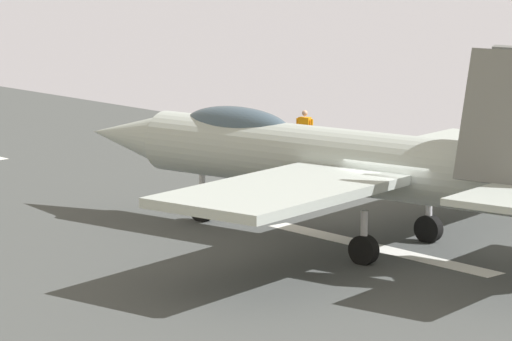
# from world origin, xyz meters

# --- Properties ---
(ground_plane) EXTENTS (400.00, 400.00, 0.00)m
(ground_plane) POSITION_xyz_m (0.00, 0.00, 0.00)
(ground_plane) COLOR gray
(runway_strip) EXTENTS (240.00, 26.00, 0.02)m
(runway_strip) POSITION_xyz_m (-0.02, 0.00, 0.01)
(runway_strip) COLOR #434646
(runway_strip) RESTS_ON ground
(fighter_jet) EXTENTS (17.35, 14.83, 5.54)m
(fighter_jet) POSITION_xyz_m (1.92, 0.34, 2.34)
(fighter_jet) COLOR #A6AFAB
(fighter_jet) RESTS_ON ground
(crew_person) EXTENTS (0.66, 0.42, 1.65)m
(crew_person) POSITION_xyz_m (14.09, -9.64, 0.82)
(crew_person) COLOR #1E2338
(crew_person) RESTS_ON ground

